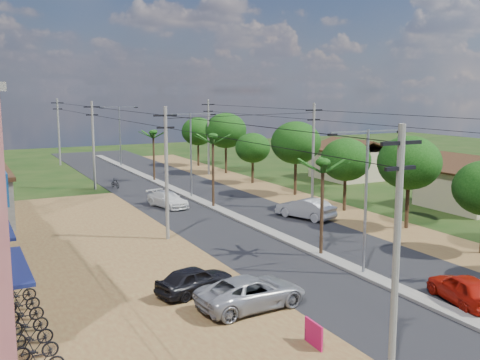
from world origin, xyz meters
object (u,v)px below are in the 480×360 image
(car_red_near, at_px, (464,290))
(car_parked_dark, at_px, (195,281))
(car_silver_mid, at_px, (305,209))
(parked_scooter_row, at_px, (34,341))
(roadside_sign, at_px, (314,334))
(car_parked_silver, at_px, (252,293))
(car_white_far, at_px, (168,200))

(car_red_near, distance_m, car_parked_dark, 12.89)
(car_red_near, distance_m, car_silver_mid, 18.73)
(car_red_near, height_order, parked_scooter_row, car_red_near)
(car_parked_dark, xyz_separation_m, parked_scooter_row, (-7.97, -3.11, -0.20))
(car_parked_dark, bearing_deg, parked_scooter_row, 97.05)
(parked_scooter_row, bearing_deg, roadside_sign, -23.96)
(car_parked_silver, bearing_deg, parked_scooter_row, 86.69)
(roadside_sign, xyz_separation_m, parked_scooter_row, (-9.92, 4.41, -0.02))
(car_silver_mid, distance_m, parked_scooter_row, 26.44)
(car_parked_silver, bearing_deg, car_white_far, -14.94)
(car_red_near, bearing_deg, roadside_sign, 16.79)
(car_parked_silver, distance_m, car_parked_dark, 3.33)
(car_parked_dark, distance_m, parked_scooter_row, 8.56)
(car_parked_silver, relative_size, car_parked_dark, 1.30)
(car_red_near, bearing_deg, car_parked_silver, -10.67)
(car_red_near, height_order, roadside_sign, car_red_near)
(car_white_far, distance_m, roadside_sign, 28.30)
(car_parked_silver, height_order, car_parked_dark, car_parked_silver)
(car_white_far, height_order, roadside_sign, car_white_far)
(car_white_far, relative_size, parked_scooter_row, 0.38)
(car_red_near, bearing_deg, car_silver_mid, -86.60)
(roadside_sign, bearing_deg, car_white_far, 84.71)
(car_red_near, height_order, car_parked_silver, car_parked_silver)
(car_parked_silver, xyz_separation_m, car_parked_dark, (-1.65, 2.89, -0.04))
(car_red_near, height_order, car_parked_dark, car_red_near)
(parked_scooter_row, bearing_deg, car_white_far, 59.55)
(car_white_far, relative_size, car_parked_silver, 0.86)
(car_parked_dark, height_order, roadside_sign, car_parked_dark)
(car_white_far, bearing_deg, car_parked_dark, -119.95)
(car_white_far, distance_m, car_parked_dark, 21.34)
(car_red_near, xyz_separation_m, parked_scooter_row, (-18.79, 3.90, -0.22))
(car_red_near, height_order, car_white_far, car_red_near)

